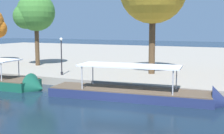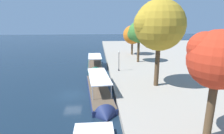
% 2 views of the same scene
% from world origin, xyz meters
% --- Properties ---
extents(ground_plane, '(220.00, 220.00, 0.00)m').
position_xyz_m(ground_plane, '(0.00, 0.00, 0.00)').
color(ground_plane, '#142333').
extents(dock_promenade, '(120.00, 55.00, 0.81)m').
position_xyz_m(dock_promenade, '(0.00, 33.69, 0.41)').
color(dock_promenade, gray).
rests_on(dock_promenade, ground_plane).
extents(tour_boat_1, '(15.08, 4.35, 4.06)m').
position_xyz_m(tour_boat_1, '(0.99, 4.09, 0.28)').
color(tour_boat_1, navy).
rests_on(tour_boat_1, ground_plane).
extents(lamp_post, '(0.33, 0.33, 4.03)m').
position_xyz_m(lamp_post, '(-9.54, 8.06, 2.98)').
color(lamp_post, black).
rests_on(lamp_post, dock_promenade).
extents(tree_1, '(5.13, 5.09, 9.63)m').
position_xyz_m(tree_1, '(-17.39, 13.52, 7.71)').
color(tree_1, '#4C3823').
rests_on(tree_1, dock_promenade).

